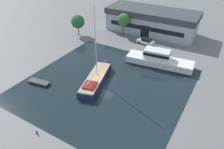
% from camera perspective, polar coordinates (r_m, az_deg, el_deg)
% --- Properties ---
extents(ground_plane, '(440.00, 440.00, 0.00)m').
position_cam_1_polar(ground_plane, '(41.15, -1.54, -2.57)').
color(ground_plane, slate).
extents(water_canal, '(29.09, 28.74, 0.01)m').
position_cam_1_polar(water_canal, '(41.14, -1.54, -2.57)').
color(water_canal, black).
rests_on(water_canal, ground).
extents(warehouse_building, '(25.30, 10.57, 6.37)m').
position_cam_1_polar(warehouse_building, '(64.05, 10.32, 13.65)').
color(warehouse_building, '#99A8B2').
rests_on(warehouse_building, ground).
extents(quay_tree_near_building, '(3.37, 3.37, 6.08)m').
position_cam_1_polar(quay_tree_near_building, '(60.43, 3.09, 14.10)').
color(quay_tree_near_building, brown).
rests_on(quay_tree_near_building, ground).
extents(quay_tree_by_water, '(3.67, 3.67, 5.62)m').
position_cam_1_polar(quay_tree_by_water, '(61.41, -8.93, 13.48)').
color(quay_tree_by_water, brown).
rests_on(quay_tree_by_water, ground).
extents(parked_car, '(4.55, 2.24, 1.62)m').
position_cam_1_polar(parked_car, '(56.80, 8.76, 8.61)').
color(parked_car, silver).
rests_on(parked_car, ground).
extents(sailboat_moored, '(5.76, 12.43, 14.50)m').
position_cam_1_polar(sailboat_moored, '(41.39, -4.21, -1.13)').
color(sailboat_moored, '#19234C').
rests_on(sailboat_moored, water_canal).
extents(motor_cruiser, '(14.45, 5.54, 3.51)m').
position_cam_1_polar(motor_cruiser, '(47.56, 12.11, 3.76)').
color(motor_cruiser, white).
rests_on(motor_cruiser, water_canal).
extents(small_dinghy, '(4.40, 2.04, 0.52)m').
position_cam_1_polar(small_dinghy, '(43.42, -18.54, -1.97)').
color(small_dinghy, '#23282D').
rests_on(small_dinghy, water_canal).
extents(mooring_bollard, '(0.22, 0.22, 0.57)m').
position_cam_1_polar(mooring_bollard, '(33.60, -19.05, -14.10)').
color(mooring_bollard, black).
rests_on(mooring_bollard, ground).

